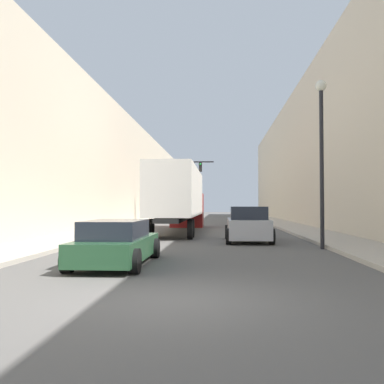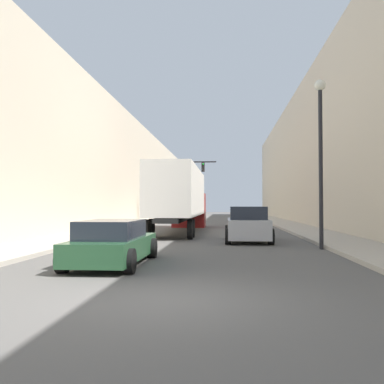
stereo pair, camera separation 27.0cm
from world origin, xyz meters
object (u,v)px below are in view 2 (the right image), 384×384
Objects in this scene: sedan_car at (113,243)px; traffic_signal_gantry at (178,177)px; street_lamp at (321,140)px; semi_truck at (181,197)px; suv_car at (248,225)px.

sedan_car is 0.74× the size of traffic_signal_gantry.
traffic_signal_gantry is at bearing 109.12° from street_lamp.
semi_truck is 2.17× the size of street_lamp.
suv_car is 0.68× the size of street_lamp.
sedan_car is 9.26m from street_lamp.
street_lamp reaches higher than semi_truck.
semi_truck reaches higher than sedan_car.
sedan_car is 29.38m from traffic_signal_gantry.
suv_car is at bearing -60.63° from semi_truck.
sedan_car is 1.01× the size of suv_car.
street_lamp is (2.69, -3.33, 3.50)m from suv_car.
semi_truck is at bearing 119.37° from suv_car.
traffic_signal_gantry is (-5.71, 20.90, 3.63)m from suv_car.
sedan_car is at bearing -87.19° from traffic_signal_gantry.
semi_truck reaches higher than suv_car.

